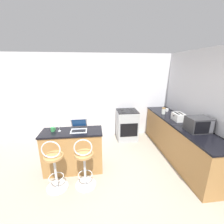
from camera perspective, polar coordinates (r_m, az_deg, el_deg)
name	(u,v)px	position (r m, az deg, el deg)	size (l,w,h in m)	color
ground_plane	(97,190)	(3.17, -5.83, -27.48)	(20.00, 20.00, 0.00)	gray
wall_back	(94,97)	(4.72, -6.95, 5.61)	(12.00, 0.06, 2.60)	silver
breakfast_bar	(73,151)	(3.45, -14.52, -14.14)	(1.25, 0.51, 0.93)	#9E703D
counter_right	(178,139)	(4.18, 23.84, -9.37)	(0.65, 2.86, 0.93)	#9E703D
bar_stool_near	(55,166)	(3.06, -21.06, -18.71)	(0.40, 0.40, 1.03)	silver
bar_stool_far	(84,164)	(2.97, -10.45, -18.90)	(0.40, 0.40, 1.03)	silver
laptop	(79,127)	(3.24, -12.48, -5.69)	(0.33, 0.33, 0.23)	#B7BABF
microwave	(198,124)	(3.55, 30.01, -4.09)	(0.44, 0.36, 0.30)	#2D2D30
toaster	(178,117)	(4.04, 23.97, -1.71)	(0.25, 0.31, 0.19)	silver
stove_range	(127,125)	(4.73, 5.68, -4.90)	(0.61, 0.61, 0.94)	#9EA3A8
wine_glass_short	(59,127)	(3.28, -19.52, -5.26)	(0.06, 0.06, 0.14)	silver
mug_green	(53,129)	(3.34, -21.62, -6.14)	(0.10, 0.08, 0.09)	#338447
storage_jar	(164,111)	(4.45, 19.05, 0.41)	(0.10, 0.10, 0.18)	silver
mug_white	(167,110)	(4.75, 20.18, 0.74)	(0.09, 0.08, 0.09)	white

